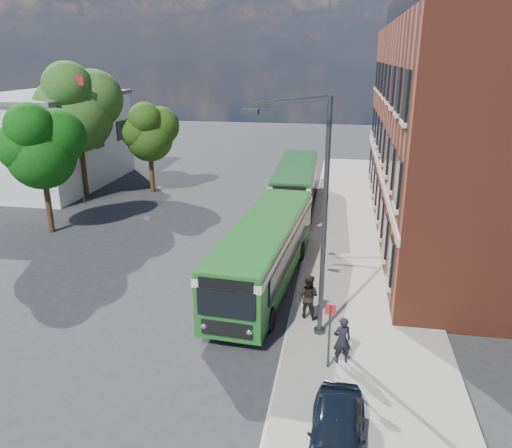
% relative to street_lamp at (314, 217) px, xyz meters
% --- Properties ---
extents(ground, '(120.00, 120.00, 0.00)m').
position_rel_street_lamp_xyz_m(ground, '(-4.84, 2.00, -4.79)').
color(ground, '#29292C').
rests_on(ground, ground).
extents(pavement, '(6.00, 48.00, 0.15)m').
position_rel_street_lamp_xyz_m(pavement, '(2.16, 10.00, -4.72)').
color(pavement, gray).
rests_on(pavement, ground).
extents(kerb_line, '(0.12, 48.00, 0.01)m').
position_rel_street_lamp_xyz_m(kerb_line, '(-0.89, 10.00, -4.79)').
color(kerb_line, beige).
rests_on(kerb_line, ground).
extents(brick_office, '(12.10, 26.00, 14.20)m').
position_rel_street_lamp_xyz_m(brick_office, '(9.16, 14.00, 2.18)').
color(brick_office, maroon).
rests_on(brick_office, ground).
extents(white_building, '(9.40, 13.40, 7.30)m').
position_rel_street_lamp_xyz_m(white_building, '(-22.84, 20.00, -1.13)').
color(white_building, silver).
rests_on(white_building, ground).
extents(flagpole, '(0.95, 0.10, 9.00)m').
position_rel_street_lamp_xyz_m(flagpole, '(-17.29, 15.00, 0.15)').
color(flagpole, '#323537').
rests_on(flagpole, ground).
extents(street_lamp, '(2.96, 2.38, 9.00)m').
position_rel_street_lamp_xyz_m(street_lamp, '(0.00, 0.00, 0.00)').
color(street_lamp, '#323537').
rests_on(street_lamp, ground).
extents(bus_stop_sign, '(0.35, 0.08, 2.52)m').
position_rel_street_lamp_xyz_m(bus_stop_sign, '(0.76, -2.20, -3.28)').
color(bus_stop_sign, '#323537').
rests_on(bus_stop_sign, ground).
extents(bus_front, '(3.47, 12.28, 3.02)m').
position_rel_street_lamp_xyz_m(bus_front, '(-2.43, 4.28, -2.96)').
color(bus_front, '#205F20').
rests_on(bus_front, ground).
extents(bus_rear, '(2.87, 11.40, 3.02)m').
position_rel_street_lamp_xyz_m(bus_rear, '(-2.28, 17.13, -2.96)').
color(bus_rear, '#1A4F1E').
rests_on(bus_rear, ground).
extents(parked_car, '(1.64, 3.75, 1.26)m').
position_rel_street_lamp_xyz_m(parked_car, '(1.12, -6.00, -4.01)').
color(parked_car, black).
rests_on(parked_car, pavement).
extents(pedestrian_a, '(0.73, 0.59, 1.73)m').
position_rel_street_lamp_xyz_m(pedestrian_a, '(1.20, -1.82, -3.77)').
color(pedestrian_a, black).
rests_on(pedestrian_a, pavement).
extents(pedestrian_b, '(1.06, 0.93, 1.85)m').
position_rel_street_lamp_xyz_m(pedestrian_b, '(-0.18, 1.12, -3.72)').
color(pedestrian_b, black).
rests_on(pedestrian_b, pavement).
extents(tree_left, '(4.63, 4.40, 7.82)m').
position_rel_street_lamp_xyz_m(tree_left, '(-16.30, 9.09, 0.51)').
color(tree_left, '#322112').
rests_on(tree_left, ground).
extents(tree_mid, '(5.86, 5.57, 9.89)m').
position_rel_street_lamp_xyz_m(tree_mid, '(-18.09, 16.86, 1.92)').
color(tree_mid, '#322112').
rests_on(tree_mid, ground).
extents(tree_right, '(4.13, 3.93, 6.98)m').
position_rel_street_lamp_xyz_m(tree_right, '(-13.65, 19.09, -0.06)').
color(tree_right, '#322112').
rests_on(tree_right, ground).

